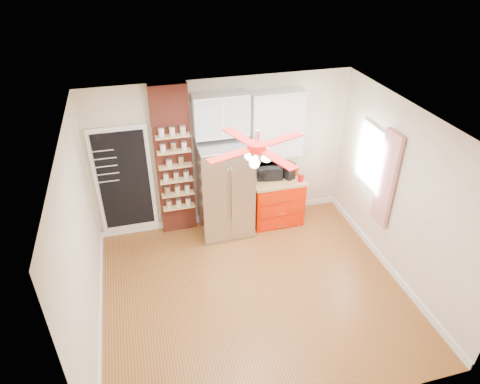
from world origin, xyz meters
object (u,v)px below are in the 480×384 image
object	(u,v)px
ceiling_fan	(257,147)
pantry_jar_oats	(169,163)
coffee_maker	(288,170)
canister_left	(301,177)
red_cabinet	(276,200)
fridge	(225,189)
toaster_oven	(269,172)

from	to	relation	value
ceiling_fan	pantry_jar_oats	xyz separation A→B (m)	(-0.95, 1.76, -0.99)
coffee_maker	canister_left	world-z (taller)	coffee_maker
pantry_jar_oats	ceiling_fan	bearing A→B (deg)	-61.73
red_cabinet	pantry_jar_oats	world-z (taller)	pantry_jar_oats
fridge	canister_left	xyz separation A→B (m)	(1.34, -0.13, 0.10)
red_cabinet	canister_left	bearing A→B (deg)	-25.94
red_cabinet	ceiling_fan	size ratio (longest dim) A/B	0.67
red_cabinet	coffee_maker	distance (m)	0.63
fridge	toaster_oven	world-z (taller)	fridge
fridge	ceiling_fan	size ratio (longest dim) A/B	1.25
coffee_maker	pantry_jar_oats	distance (m)	2.10
red_cabinet	canister_left	world-z (taller)	canister_left
canister_left	ceiling_fan	bearing A→B (deg)	-130.70
fridge	toaster_oven	bearing A→B (deg)	8.89
fridge	pantry_jar_oats	distance (m)	1.06
coffee_maker	fridge	bearing A→B (deg)	158.10
pantry_jar_oats	fridge	bearing A→B (deg)	-8.25
red_cabinet	ceiling_fan	bearing A→B (deg)	-118.71
red_cabinet	ceiling_fan	xyz separation A→B (m)	(-0.92, -1.68, 1.97)
ceiling_fan	pantry_jar_oats	size ratio (longest dim) A/B	11.91
ceiling_fan	pantry_jar_oats	distance (m)	2.23
fridge	canister_left	world-z (taller)	fridge
fridge	ceiling_fan	xyz separation A→B (m)	(0.05, -1.63, 1.55)
coffee_maker	ceiling_fan	bearing A→B (deg)	-147.63
coffee_maker	pantry_jar_oats	bearing A→B (deg)	153.64
canister_left	pantry_jar_oats	world-z (taller)	pantry_jar_oats
ceiling_fan	coffee_maker	bearing A→B (deg)	56.23
red_cabinet	coffee_maker	size ratio (longest dim) A/B	3.09
fridge	red_cabinet	xyz separation A→B (m)	(0.97, 0.05, -0.42)
fridge	pantry_jar_oats	bearing A→B (deg)	171.75
coffee_maker	pantry_jar_oats	xyz separation A→B (m)	(-2.06, 0.09, 0.38)
coffee_maker	pantry_jar_oats	world-z (taller)	pantry_jar_oats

